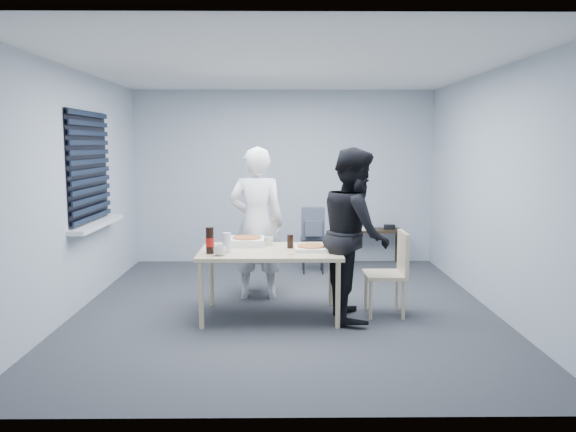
{
  "coord_description": "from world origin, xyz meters",
  "views": [
    {
      "loc": [
        -0.03,
        -6.02,
        1.81
      ],
      "look_at": [
        0.03,
        0.1,
        1.02
      ],
      "focal_mm": 35.0,
      "sensor_mm": 36.0,
      "label": 1
    }
  ],
  "objects_px": {
    "mug_b": "(269,241)",
    "backpack": "(313,224)",
    "chair_right": "(393,267)",
    "mug_a": "(220,251)",
    "person_white": "(257,223)",
    "person_black": "(355,234)",
    "soda_bottle": "(210,241)",
    "stool": "(313,247)",
    "dining_table": "(270,255)",
    "chair_far": "(260,251)",
    "side_table": "(375,234)"
  },
  "relations": [
    {
      "from": "person_white",
      "to": "person_black",
      "type": "relative_size",
      "value": 1.0
    },
    {
      "from": "soda_bottle",
      "to": "mug_b",
      "type": "bearing_deg",
      "value": 37.66
    },
    {
      "from": "stool",
      "to": "mug_a",
      "type": "bearing_deg",
      "value": -114.4
    },
    {
      "from": "person_black",
      "to": "backpack",
      "type": "xyz_separation_m",
      "value": [
        -0.32,
        2.05,
        -0.19
      ]
    },
    {
      "from": "person_black",
      "to": "chair_far",
      "type": "bearing_deg",
      "value": 44.63
    },
    {
      "from": "side_table",
      "to": "mug_a",
      "type": "distance_m",
      "value": 3.5
    },
    {
      "from": "chair_far",
      "to": "person_white",
      "type": "height_order",
      "value": "person_white"
    },
    {
      "from": "mug_b",
      "to": "person_black",
      "type": "bearing_deg",
      "value": -18.85
    },
    {
      "from": "person_black",
      "to": "mug_a",
      "type": "distance_m",
      "value": 1.39
    },
    {
      "from": "person_white",
      "to": "chair_far",
      "type": "bearing_deg",
      "value": -96.26
    },
    {
      "from": "backpack",
      "to": "stool",
      "type": "bearing_deg",
      "value": 112.43
    },
    {
      "from": "chair_right",
      "to": "mug_a",
      "type": "distance_m",
      "value": 1.83
    },
    {
      "from": "mug_b",
      "to": "soda_bottle",
      "type": "bearing_deg",
      "value": -142.34
    },
    {
      "from": "dining_table",
      "to": "soda_bottle",
      "type": "distance_m",
      "value": 0.66
    },
    {
      "from": "chair_far",
      "to": "backpack",
      "type": "distance_m",
      "value": 1.25
    },
    {
      "from": "person_white",
      "to": "person_black",
      "type": "height_order",
      "value": "same"
    },
    {
      "from": "soda_bottle",
      "to": "side_table",
      "type": "bearing_deg",
      "value": 52.44
    },
    {
      "from": "dining_table",
      "to": "person_white",
      "type": "xyz_separation_m",
      "value": [
        -0.17,
        0.71,
        0.23
      ]
    },
    {
      "from": "mug_a",
      "to": "person_white",
      "type": "bearing_deg",
      "value": 72.41
    },
    {
      "from": "chair_far",
      "to": "mug_a",
      "type": "height_order",
      "value": "chair_far"
    },
    {
      "from": "person_white",
      "to": "mug_b",
      "type": "relative_size",
      "value": 17.7
    },
    {
      "from": "chair_far",
      "to": "chair_right",
      "type": "height_order",
      "value": "same"
    },
    {
      "from": "mug_a",
      "to": "soda_bottle",
      "type": "bearing_deg",
      "value": 137.0
    },
    {
      "from": "chair_far",
      "to": "soda_bottle",
      "type": "relative_size",
      "value": 3.34
    },
    {
      "from": "mug_b",
      "to": "stool",
      "type": "bearing_deg",
      "value": 71.91
    },
    {
      "from": "person_black",
      "to": "person_white",
      "type": "bearing_deg",
      "value": 53.91
    },
    {
      "from": "person_black",
      "to": "backpack",
      "type": "bearing_deg",
      "value": 8.83
    },
    {
      "from": "backpack",
      "to": "side_table",
      "type": "bearing_deg",
      "value": 52.54
    },
    {
      "from": "chair_right",
      "to": "stool",
      "type": "bearing_deg",
      "value": 110.47
    },
    {
      "from": "person_black",
      "to": "soda_bottle",
      "type": "bearing_deg",
      "value": 95.58
    },
    {
      "from": "person_white",
      "to": "mug_a",
      "type": "relative_size",
      "value": 14.39
    },
    {
      "from": "mug_b",
      "to": "backpack",
      "type": "bearing_deg",
      "value": 71.78
    },
    {
      "from": "chair_right",
      "to": "mug_a",
      "type": "xyz_separation_m",
      "value": [
        -1.78,
        -0.33,
        0.25
      ]
    },
    {
      "from": "stool",
      "to": "mug_b",
      "type": "relative_size",
      "value": 4.76
    },
    {
      "from": "stool",
      "to": "mug_a",
      "type": "distance_m",
      "value": 2.57
    },
    {
      "from": "dining_table",
      "to": "person_black",
      "type": "relative_size",
      "value": 0.82
    },
    {
      "from": "person_white",
      "to": "stool",
      "type": "xyz_separation_m",
      "value": [
        0.73,
        1.3,
        -0.52
      ]
    },
    {
      "from": "side_table",
      "to": "mug_b",
      "type": "bearing_deg",
      "value": -123.68
    },
    {
      "from": "dining_table",
      "to": "person_white",
      "type": "bearing_deg",
      "value": 103.63
    },
    {
      "from": "chair_far",
      "to": "stool",
      "type": "height_order",
      "value": "chair_far"
    },
    {
      "from": "mug_a",
      "to": "mug_b",
      "type": "bearing_deg",
      "value": 49.34
    },
    {
      "from": "person_black",
      "to": "mug_b",
      "type": "height_order",
      "value": "person_black"
    },
    {
      "from": "chair_far",
      "to": "soda_bottle",
      "type": "height_order",
      "value": "soda_bottle"
    },
    {
      "from": "dining_table",
      "to": "person_white",
      "type": "height_order",
      "value": "person_white"
    },
    {
      "from": "mug_a",
      "to": "soda_bottle",
      "type": "xyz_separation_m",
      "value": [
        -0.11,
        0.1,
        0.08
      ]
    },
    {
      "from": "chair_far",
      "to": "soda_bottle",
      "type": "distance_m",
      "value": 1.3
    },
    {
      "from": "stool",
      "to": "backpack",
      "type": "relative_size",
      "value": 1.06
    },
    {
      "from": "stool",
      "to": "dining_table",
      "type": "bearing_deg",
      "value": -105.4
    },
    {
      "from": "person_black",
      "to": "stool",
      "type": "height_order",
      "value": "person_black"
    },
    {
      "from": "soda_bottle",
      "to": "chair_far",
      "type": "bearing_deg",
      "value": 68.7
    }
  ]
}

